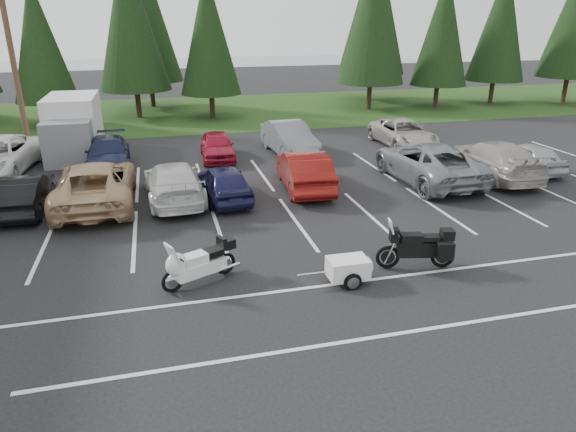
# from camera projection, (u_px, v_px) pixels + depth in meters

# --- Properties ---
(ground) EXTENTS (120.00, 120.00, 0.00)m
(ground) POSITION_uv_depth(u_px,v_px,m) (290.00, 235.00, 16.67)
(ground) COLOR black
(ground) RESTS_ON ground
(grass_strip) EXTENTS (80.00, 16.00, 0.01)m
(grass_strip) POSITION_uv_depth(u_px,v_px,m) (209.00, 112.00, 38.34)
(grass_strip) COLOR #1D3912
(grass_strip) RESTS_ON ground
(lake_water) EXTENTS (70.00, 50.00, 0.02)m
(lake_water) POSITION_uv_depth(u_px,v_px,m) (214.00, 71.00, 67.25)
(lake_water) COLOR slate
(lake_water) RESTS_ON ground
(utility_pole) EXTENTS (1.60, 0.26, 9.00)m
(utility_pole) POSITION_uv_depth(u_px,v_px,m) (13.00, 62.00, 23.48)
(utility_pole) COLOR #473321
(utility_pole) RESTS_ON ground
(box_truck) EXTENTS (2.40, 5.60, 2.90)m
(box_truck) POSITION_uv_depth(u_px,v_px,m) (72.00, 128.00, 25.58)
(box_truck) COLOR silver
(box_truck) RESTS_ON ground
(stall_markings) EXTENTS (32.00, 16.00, 0.01)m
(stall_markings) POSITION_uv_depth(u_px,v_px,m) (276.00, 214.00, 18.48)
(stall_markings) COLOR silver
(stall_markings) RESTS_ON ground
(conifer_3) EXTENTS (3.87, 3.87, 9.02)m
(conifer_3) POSITION_uv_depth(u_px,v_px,m) (38.00, 40.00, 31.65)
(conifer_3) COLOR #332316
(conifer_3) RESTS_ON ground
(conifer_4) EXTENTS (4.80, 4.80, 11.17)m
(conifer_4) POSITION_uv_depth(u_px,v_px,m) (129.00, 18.00, 33.82)
(conifer_4) COLOR #332316
(conifer_4) RESTS_ON ground
(conifer_5) EXTENTS (4.14, 4.14, 9.63)m
(conifer_5) POSITION_uv_depth(u_px,v_px,m) (208.00, 33.00, 34.13)
(conifer_5) COLOR #332316
(conifer_5) RESTS_ON ground
(conifer_6) EXTENTS (4.93, 4.93, 11.48)m
(conifer_6) POSITION_uv_depth(u_px,v_px,m) (374.00, 16.00, 36.98)
(conifer_6) COLOR #332316
(conifer_6) RESTS_ON ground
(conifer_7) EXTENTS (4.27, 4.27, 9.94)m
(conifer_7) POSITION_uv_depth(u_px,v_px,m) (443.00, 29.00, 38.31)
(conifer_7) COLOR #332316
(conifer_7) RESTS_ON ground
(conifer_8) EXTENTS (4.53, 4.53, 10.56)m
(conifer_8) POSITION_uv_depth(u_px,v_px,m) (501.00, 23.00, 40.18)
(conifer_8) COLOR #332316
(conifer_8) RESTS_ON ground
(conifer_back_b) EXTENTS (4.97, 4.97, 11.58)m
(conifer_back_b) POSITION_uv_depth(u_px,v_px,m) (145.00, 15.00, 38.12)
(conifer_back_b) COLOR #332316
(conifer_back_b) RESTS_ON ground
(conifer_back_c) EXTENTS (5.50, 5.50, 12.81)m
(conifer_back_c) POSITION_uv_depth(u_px,v_px,m) (374.00, 5.00, 41.40)
(conifer_back_c) COLOR #332316
(conifer_back_c) RESTS_ON ground
(car_near_1) EXTENTS (1.46, 4.14, 1.36)m
(car_near_1) POSITION_uv_depth(u_px,v_px,m) (25.00, 193.00, 18.49)
(car_near_1) COLOR black
(car_near_1) RESTS_ON ground
(car_near_2) EXTENTS (2.77, 5.97, 1.66)m
(car_near_2) POSITION_uv_depth(u_px,v_px,m) (95.00, 184.00, 19.07)
(car_near_2) COLOR tan
(car_near_2) RESTS_ON ground
(car_near_3) EXTENTS (2.30, 5.17, 1.48)m
(car_near_3) POSITION_uv_depth(u_px,v_px,m) (174.00, 182.00, 19.59)
(car_near_3) COLOR silver
(car_near_3) RESTS_ON ground
(car_near_4) EXTENTS (1.96, 4.15, 1.37)m
(car_near_4) POSITION_uv_depth(u_px,v_px,m) (224.00, 182.00, 19.70)
(car_near_4) COLOR #1A1B42
(car_near_4) RESTS_ON ground
(car_near_5) EXTENTS (2.08, 4.92, 1.58)m
(car_near_5) POSITION_uv_depth(u_px,v_px,m) (304.00, 170.00, 20.90)
(car_near_5) COLOR maroon
(car_near_5) RESTS_ON ground
(car_near_6) EXTENTS (2.89, 6.09, 1.68)m
(car_near_6) POSITION_uv_depth(u_px,v_px,m) (428.00, 162.00, 21.86)
(car_near_6) COLOR gray
(car_near_6) RESTS_ON ground
(car_near_7) EXTENTS (2.45, 5.60, 1.60)m
(car_near_7) POSITION_uv_depth(u_px,v_px,m) (492.00, 159.00, 22.46)
(car_near_7) COLOR #A59E98
(car_near_7) RESTS_ON ground
(car_near_8) EXTENTS (1.60, 3.91, 1.33)m
(car_near_8) POSITION_uv_depth(u_px,v_px,m) (527.00, 157.00, 23.41)
(car_near_8) COLOR #AEAFB3
(car_near_8) RESTS_ON ground
(car_far_1) EXTENTS (2.14, 4.86, 1.39)m
(car_far_1) POSITION_uv_depth(u_px,v_px,m) (108.00, 153.00, 23.84)
(car_far_1) COLOR #171D3A
(car_far_1) RESTS_ON ground
(car_far_2) EXTENTS (1.77, 4.01, 1.34)m
(car_far_2) POSITION_uv_depth(u_px,v_px,m) (217.00, 146.00, 25.36)
(car_far_2) COLOR maroon
(car_far_2) RESTS_ON ground
(car_far_3) EXTENTS (2.14, 5.07, 1.63)m
(car_far_3) POSITION_uv_depth(u_px,v_px,m) (289.00, 138.00, 26.27)
(car_far_3) COLOR slate
(car_far_3) RESTS_ON ground
(car_far_4) EXTENTS (2.33, 5.05, 1.40)m
(car_far_4) POSITION_uv_depth(u_px,v_px,m) (403.00, 133.00, 27.94)
(car_far_4) COLOR #B1A9A2
(car_far_4) RESTS_ON ground
(touring_motorcycle) EXTENTS (2.53, 1.70, 1.35)m
(touring_motorcycle) POSITION_uv_depth(u_px,v_px,m) (199.00, 260.00, 13.46)
(touring_motorcycle) COLOR silver
(touring_motorcycle) RESTS_ON ground
(cargo_trailer) EXTENTS (1.54, 0.87, 0.71)m
(cargo_trailer) POSITION_uv_depth(u_px,v_px,m) (348.00, 270.00, 13.58)
(cargo_trailer) COLOR white
(cargo_trailer) RESTS_ON ground
(adventure_motorcycle) EXTENTS (2.59, 1.37, 1.50)m
(adventure_motorcycle) POSITION_uv_depth(u_px,v_px,m) (417.00, 244.00, 14.23)
(adventure_motorcycle) COLOR black
(adventure_motorcycle) RESTS_ON ground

